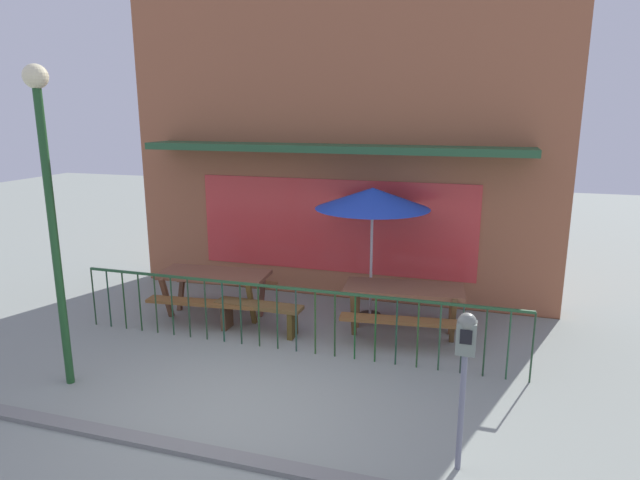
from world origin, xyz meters
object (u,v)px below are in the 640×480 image
object	(u,v)px
patio_bench	(259,311)
street_lamp	(48,184)
picnic_table_left	(214,282)
picnic_table_right	(404,297)
parking_meter_near	(465,351)
patio_umbrella	(373,199)

from	to	relation	value
patio_bench	street_lamp	distance (m)	3.54
picnic_table_left	picnic_table_right	size ratio (longest dim) A/B	0.99
parking_meter_near	picnic_table_right	bearing A→B (deg)	108.06
picnic_table_right	parking_meter_near	xyz separation A→B (m)	(1.02, -3.12, 0.63)
patio_umbrella	parking_meter_near	distance (m)	4.13
picnic_table_right	street_lamp	bearing A→B (deg)	-143.86
picnic_table_left	patio_umbrella	distance (m)	2.96
patio_umbrella	street_lamp	size ratio (longest dim) A/B	0.56
patio_bench	parking_meter_near	bearing A→B (deg)	-38.49
parking_meter_near	street_lamp	bearing A→B (deg)	176.20
picnic_table_right	patio_bench	bearing A→B (deg)	-164.58
parking_meter_near	street_lamp	world-z (taller)	street_lamp
picnic_table_right	street_lamp	xyz separation A→B (m)	(-3.83, -2.80, 1.94)
picnic_table_right	parking_meter_near	world-z (taller)	parking_meter_near
patio_bench	street_lamp	size ratio (longest dim) A/B	0.36
picnic_table_left	parking_meter_near	distance (m)	5.13
picnic_table_right	patio_umbrella	xyz separation A→B (m)	(-0.64, 0.58, 1.40)
patio_bench	picnic_table_left	bearing A→B (deg)	156.54
street_lamp	picnic_table_left	bearing A→B (deg)	75.21
patio_bench	parking_meter_near	xyz separation A→B (m)	(3.18, -2.53, 0.89)
picnic_table_left	parking_meter_near	xyz separation A→B (m)	(4.16, -2.95, 0.63)
parking_meter_near	street_lamp	xyz separation A→B (m)	(-4.85, 0.32, 1.32)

